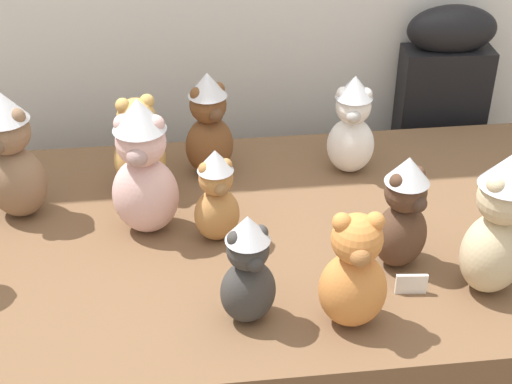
% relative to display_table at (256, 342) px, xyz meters
% --- Properties ---
extents(display_table, '(1.90, 0.97, 0.74)m').
position_rel_display_table_xyz_m(display_table, '(0.00, 0.00, 0.00)').
color(display_table, brown).
rests_on(display_table, ground_plane).
extents(instrument_case, '(0.29, 0.13, 1.08)m').
position_rel_display_table_xyz_m(instrument_case, '(0.68, 0.62, 0.18)').
color(instrument_case, black).
rests_on(instrument_case, ground_plane).
extents(teddy_bear_mocha, '(0.20, 0.18, 0.34)m').
position_rel_display_table_xyz_m(teddy_bear_mocha, '(-0.59, 0.15, 0.54)').
color(teddy_bear_mocha, '#7F6047').
rests_on(teddy_bear_mocha, display_table).
extents(teddy_bear_charcoal, '(0.14, 0.13, 0.26)m').
position_rel_display_table_xyz_m(teddy_bear_charcoal, '(-0.05, -0.31, 0.50)').
color(teddy_bear_charcoal, '#383533').
rests_on(teddy_bear_charcoal, display_table).
extents(teddy_bear_cocoa, '(0.16, 0.16, 0.29)m').
position_rel_display_table_xyz_m(teddy_bear_cocoa, '(0.31, -0.16, 0.51)').
color(teddy_bear_cocoa, '#4C3323').
rests_on(teddy_bear_cocoa, display_table).
extents(teddy_bear_blush, '(0.18, 0.16, 0.36)m').
position_rel_display_table_xyz_m(teddy_bear_blush, '(-0.26, 0.05, 0.54)').
color(teddy_bear_blush, beige).
rests_on(teddy_bear_blush, display_table).
extents(teddy_bear_snow, '(0.15, 0.13, 0.29)m').
position_rel_display_table_xyz_m(teddy_bear_snow, '(0.29, 0.27, 0.51)').
color(teddy_bear_snow, white).
rests_on(teddy_bear_snow, display_table).
extents(teddy_bear_ginger, '(0.15, 0.13, 0.28)m').
position_rel_display_table_xyz_m(teddy_bear_ginger, '(0.16, -0.34, 0.50)').
color(teddy_bear_ginger, '#D17F3D').
rests_on(teddy_bear_ginger, display_table).
extents(teddy_bear_caramel, '(0.13, 0.12, 0.25)m').
position_rel_display_table_xyz_m(teddy_bear_caramel, '(-0.10, -0.01, 0.49)').
color(teddy_bear_caramel, '#B27A42').
rests_on(teddy_bear_caramel, display_table).
extents(teddy_bear_honey, '(0.16, 0.15, 0.27)m').
position_rel_display_table_xyz_m(teddy_bear_honey, '(-0.28, 0.25, 0.49)').
color(teddy_bear_honey, tan).
rests_on(teddy_bear_honey, display_table).
extents(teddy_bear_sand, '(0.20, 0.19, 0.35)m').
position_rel_display_table_xyz_m(teddy_bear_sand, '(0.49, -0.27, 0.54)').
color(teddy_bear_sand, '#CCB78E').
rests_on(teddy_bear_sand, display_table).
extents(teddy_bear_chestnut, '(0.17, 0.16, 0.30)m').
position_rel_display_table_xyz_m(teddy_bear_chestnut, '(-0.09, 0.31, 0.51)').
color(teddy_bear_chestnut, brown).
rests_on(teddy_bear_chestnut, display_table).
extents(name_card_front_left, '(0.07, 0.02, 0.05)m').
position_rel_display_table_xyz_m(name_card_front_left, '(0.31, -0.27, 0.39)').
color(name_card_front_left, white).
rests_on(name_card_front_left, display_table).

